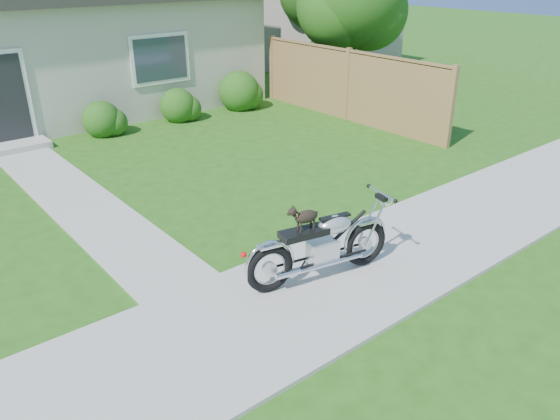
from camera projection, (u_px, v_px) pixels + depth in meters
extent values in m
plane|color=#235114|center=(322.00, 286.00, 7.34)|extent=(80.00, 80.00, 0.00)
cube|color=#9E9B93|center=(322.00, 285.00, 7.33)|extent=(24.00, 2.20, 0.04)
cube|color=#9E9B93|center=(75.00, 198.00, 9.99)|extent=(1.20, 8.00, 0.03)
cube|color=beige|center=(28.00, 58.00, 15.16)|extent=(12.00, 6.00, 3.00)
cube|color=black|center=(4.00, 102.00, 12.35)|extent=(1.00, 0.06, 2.10)
cube|color=#9E9B93|center=(17.00, 147.00, 12.51)|extent=(1.40, 0.70, 0.16)
cube|color=#2D3847|center=(160.00, 59.00, 14.42)|extent=(1.70, 0.05, 1.30)
cube|color=#946342|center=(347.00, 86.00, 14.63)|extent=(0.08, 6.50, 1.80)
cube|color=#946342|center=(272.00, 67.00, 16.89)|extent=(0.12, 0.12, 1.90)
cube|color=#946342|center=(348.00, 84.00, 14.60)|extent=(0.12, 0.12, 1.90)
cube|color=#946342|center=(451.00, 108.00, 12.32)|extent=(0.12, 0.12, 1.90)
cube|color=#946342|center=(349.00, 51.00, 14.24)|extent=(0.08, 6.50, 0.08)
cylinder|color=#3D2B1C|center=(350.00, 60.00, 16.36)|extent=(0.28, 0.28, 2.52)
sphere|color=#235015|center=(370.00, 11.00, 15.81)|extent=(2.22, 2.22, 2.22)
cylinder|color=#3D2B1C|center=(327.00, 40.00, 19.44)|extent=(0.28, 0.28, 2.75)
sphere|color=#235015|center=(102.00, 120.00, 13.45)|extent=(0.94, 0.94, 0.94)
sphere|color=#235015|center=(239.00, 92.00, 15.79)|extent=(1.19, 1.19, 1.19)
sphere|color=#235015|center=(178.00, 106.00, 14.67)|extent=(0.96, 0.96, 0.96)
imported|color=#305C19|center=(99.00, 118.00, 13.46)|extent=(0.62, 0.62, 0.85)
torus|color=black|center=(365.00, 243.00, 7.66)|extent=(0.68, 0.24, 0.67)
torus|color=black|center=(270.00, 269.00, 7.03)|extent=(0.68, 0.24, 0.67)
cube|color=silver|center=(323.00, 251.00, 7.35)|extent=(0.44, 0.32, 0.30)
ellipsoid|color=silver|center=(334.00, 224.00, 7.26)|extent=(0.56, 0.39, 0.26)
cube|color=black|center=(304.00, 233.00, 7.08)|extent=(0.69, 0.39, 0.09)
cube|color=silver|center=(367.00, 222.00, 7.52)|extent=(0.32, 0.20, 0.03)
cube|color=silver|center=(269.00, 246.00, 6.89)|extent=(0.32, 0.20, 0.03)
cylinder|color=silver|center=(382.00, 193.00, 7.45)|extent=(0.15, 0.59, 0.03)
sphere|color=silver|center=(386.00, 200.00, 7.54)|extent=(0.20, 0.20, 0.17)
cylinder|color=silver|center=(327.00, 264.00, 7.30)|extent=(1.09, 0.28, 0.06)
ellipsoid|color=black|center=(306.00, 217.00, 6.99)|extent=(0.35, 0.22, 0.17)
sphere|color=black|center=(292.00, 212.00, 6.86)|extent=(0.13, 0.13, 0.11)
cylinder|color=black|center=(298.00, 225.00, 7.03)|extent=(0.03, 0.03, 0.14)
cylinder|color=black|center=(301.00, 228.00, 6.97)|extent=(0.03, 0.03, 0.14)
cylinder|color=black|center=(311.00, 222.00, 7.11)|extent=(0.03, 0.03, 0.14)
cylinder|color=black|center=(314.00, 224.00, 7.05)|extent=(0.03, 0.03, 0.14)
torus|color=#CF8537|center=(296.00, 214.00, 6.90)|extent=(0.07, 0.10, 0.09)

